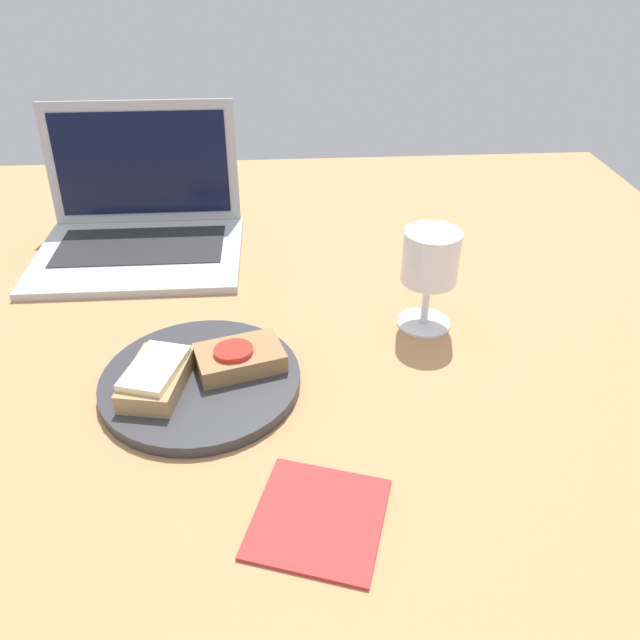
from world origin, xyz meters
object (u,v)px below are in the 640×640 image
sandwich_with_tomato (239,357)px  wine_glass (430,261)px  sandwich_with_cheese (156,377)px  napkin (318,518)px  plate (201,381)px  laptop (140,220)px

sandwich_with_tomato → wine_glass: size_ratio=0.83×
sandwich_with_cheese → napkin: sandwich_with_cheese is taller
plate → sandwich_with_cheese: sandwich_with_cheese is taller
napkin → sandwich_with_tomato: bearing=110.2°
sandwich_with_cheese → laptop: bearing=101.7°
plate → laptop: bearing=108.8°
plate → laptop: (-12.67, 37.19, 3.80)cm
sandwich_with_cheese → napkin: 25.32cm
sandwich_with_tomato → laptop: 39.58cm
sandwich_with_cheese → wine_glass: bearing=20.7°
sandwich_with_tomato → napkin: bearing=-69.8°
sandwich_with_tomato → wine_glass: (24.28, 9.40, 6.80)cm
sandwich_with_tomato → sandwich_with_cheese: sandwich_with_cheese is taller
plate → sandwich_with_tomato: (4.55, 1.59, 2.07)cm
wine_glass → laptop: 49.33cm
laptop → napkin: laptop is taller
wine_glass → napkin: 36.35cm
sandwich_with_tomato → plate: bearing=-160.7°
plate → wine_glass: 32.10cm
plate → napkin: plate is taller
wine_glass → sandwich_with_tomato: bearing=-158.8°
sandwich_with_cheese → sandwich_with_tomato: bearing=19.5°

